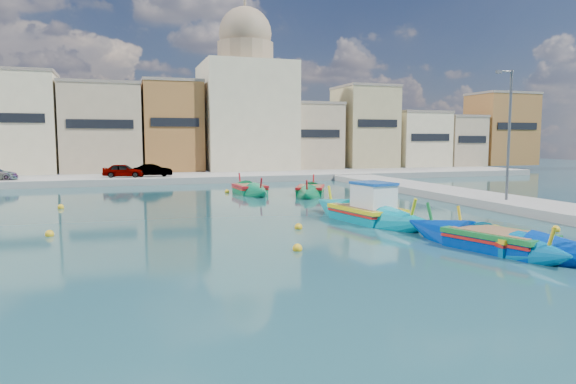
{
  "coord_description": "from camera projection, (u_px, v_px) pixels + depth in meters",
  "views": [
    {
      "loc": [
        -4.0,
        -18.41,
        4.06
      ],
      "look_at": [
        4.0,
        6.0,
        1.4
      ],
      "focal_mm": 32.0,
      "sensor_mm": 36.0,
      "label": 1
    }
  ],
  "objects": [
    {
      "name": "ground",
      "position": [
        236.0,
        249.0,
        19.06
      ],
      "size": [
        160.0,
        160.0,
        0.0
      ],
      "primitive_type": "plane",
      "color": "#173E45",
      "rests_on": "ground"
    },
    {
      "name": "north_quay",
      "position": [
        164.0,
        178.0,
        49.28
      ],
      "size": [
        80.0,
        8.0,
        0.6
      ],
      "primitive_type": "cube",
      "color": "gray",
      "rests_on": "ground"
    },
    {
      "name": "north_townhouses",
      "position": [
        219.0,
        131.0,
        57.83
      ],
      "size": [
        83.2,
        7.87,
        10.19
      ],
      "color": "tan",
      "rests_on": "ground"
    },
    {
      "name": "church_block",
      "position": [
        246.0,
        101.0,
        59.11
      ],
      "size": [
        10.0,
        10.0,
        19.1
      ],
      "color": "beige",
      "rests_on": "ground"
    },
    {
      "name": "quay_street_lamp",
      "position": [
        508.0,
        134.0,
        29.69
      ],
      "size": [
        1.18,
        0.16,
        8.0
      ],
      "color": "#595B60",
      "rests_on": "ground"
    },
    {
      "name": "parked_cars",
      "position": [
        84.0,
        171.0,
        45.57
      ],
      "size": [
        16.99,
        2.13,
        1.22
      ],
      "color": "#4C1919",
      "rests_on": "north_quay"
    },
    {
      "name": "luzzu_turquoise_cabin",
      "position": [
        367.0,
        214.0,
        25.39
      ],
      "size": [
        3.61,
        9.73,
        3.06
      ],
      "color": "#008BA0",
      "rests_on": "ground"
    },
    {
      "name": "luzzu_cyan_mid",
      "position": [
        310.0,
        191.0,
        37.49
      ],
      "size": [
        5.0,
        7.78,
        2.29
      ],
      "color": "#0A6E3C",
      "rests_on": "ground"
    },
    {
      "name": "luzzu_green",
      "position": [
        250.0,
        190.0,
        38.24
      ],
      "size": [
        2.35,
        7.6,
        2.36
      ],
      "color": "#0B7748",
      "rests_on": "ground"
    },
    {
      "name": "luzzu_blue_south",
      "position": [
        498.0,
        243.0,
        18.79
      ],
      "size": [
        4.54,
        9.0,
        2.54
      ],
      "color": "#002F9D",
      "rests_on": "ground"
    },
    {
      "name": "luzzu_cyan_south",
      "position": [
        499.0,
        243.0,
        19.0
      ],
      "size": [
        2.12,
        7.19,
        2.21
      ],
      "color": "#00619A",
      "rests_on": "ground"
    },
    {
      "name": "mooring_buoys",
      "position": [
        237.0,
        218.0,
        25.83
      ],
      "size": [
        21.95,
        21.19,
        0.36
      ],
      "color": "yellow",
      "rests_on": "ground"
    }
  ]
}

